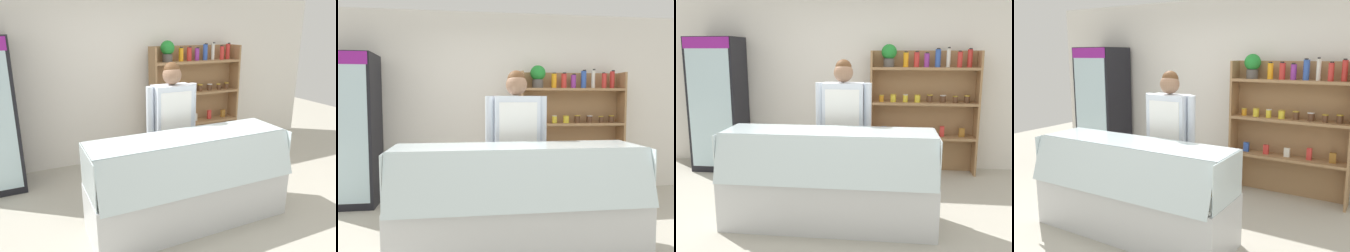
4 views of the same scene
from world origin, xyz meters
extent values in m
plane|color=#B7B2A3|center=(0.00, 0.00, 0.00)|extent=(12.00, 12.00, 0.00)
cube|color=white|center=(0.00, 2.10, 1.35)|extent=(6.80, 0.10, 2.70)
cylinder|color=#9E6623|center=(-2.16, 1.44, 0.34)|extent=(0.06, 0.06, 0.18)
cylinder|color=purple|center=(-2.01, 1.44, 0.34)|extent=(0.06, 0.06, 0.18)
cylinder|color=#2D8C38|center=(-2.01, 1.44, 0.89)|extent=(0.06, 0.06, 0.21)
cylinder|color=#9E6623|center=(-2.01, 1.44, 1.40)|extent=(0.06, 0.06, 0.15)
cube|color=#9E754C|center=(0.87, 1.92, 0.91)|extent=(1.56, 0.02, 1.81)
cube|color=#9E754C|center=(0.10, 1.78, 0.91)|extent=(0.03, 0.28, 1.81)
cube|color=#9E754C|center=(1.63, 1.78, 0.91)|extent=(0.03, 0.28, 1.81)
cube|color=#9E754C|center=(0.87, 1.78, 0.54)|extent=(1.50, 0.28, 0.04)
cube|color=#9E754C|center=(0.87, 1.78, 1.05)|extent=(1.50, 0.28, 0.04)
cube|color=#9E754C|center=(0.87, 1.78, 1.56)|extent=(1.50, 0.28, 0.04)
cylinder|color=#4C4742|center=(0.35, 1.78, 1.64)|extent=(0.16, 0.16, 0.12)
sphere|color=#20822D|center=(0.35, 1.78, 1.80)|extent=(0.22, 0.22, 0.22)
cylinder|color=orange|center=(0.59, 1.79, 1.68)|extent=(0.08, 0.08, 0.21)
cylinder|color=black|center=(0.59, 1.78, 1.79)|extent=(0.05, 0.05, 0.02)
cylinder|color=red|center=(0.75, 1.80, 1.68)|extent=(0.08, 0.08, 0.21)
cylinder|color=black|center=(0.75, 1.78, 1.80)|extent=(0.05, 0.05, 0.02)
cylinder|color=purple|center=(0.89, 1.80, 1.68)|extent=(0.07, 0.07, 0.20)
cylinder|color=black|center=(0.89, 1.78, 1.78)|extent=(0.05, 0.05, 0.02)
cylinder|color=#3356B2|center=(1.05, 1.80, 1.71)|extent=(0.08, 0.08, 0.26)
cylinder|color=black|center=(1.05, 1.78, 1.84)|extent=(0.05, 0.05, 0.02)
cylinder|color=silver|center=(1.19, 1.80, 1.71)|extent=(0.06, 0.06, 0.27)
cylinder|color=black|center=(1.19, 1.78, 1.85)|extent=(0.04, 0.04, 0.02)
cylinder|color=red|center=(1.35, 1.76, 1.69)|extent=(0.07, 0.07, 0.22)
cylinder|color=black|center=(1.35, 1.78, 1.80)|extent=(0.04, 0.04, 0.02)
cylinder|color=red|center=(1.49, 1.81, 1.70)|extent=(0.07, 0.07, 0.25)
cylinder|color=black|center=(1.49, 1.78, 1.84)|extent=(0.05, 0.05, 0.02)
cylinder|color=orange|center=(0.25, 1.78, 1.11)|extent=(0.07, 0.07, 0.09)
cylinder|color=gold|center=(0.25, 1.78, 1.16)|extent=(0.07, 0.07, 0.01)
cylinder|color=yellow|center=(0.42, 1.77, 1.12)|extent=(0.08, 0.08, 0.10)
cylinder|color=gold|center=(0.42, 1.78, 1.18)|extent=(0.08, 0.08, 0.01)
cylinder|color=yellow|center=(0.60, 1.77, 1.12)|extent=(0.07, 0.07, 0.10)
cylinder|color=silver|center=(0.60, 1.78, 1.18)|extent=(0.07, 0.07, 0.01)
cylinder|color=yellow|center=(0.77, 1.76, 1.12)|extent=(0.08, 0.08, 0.10)
cylinder|color=gold|center=(0.77, 1.78, 1.17)|extent=(0.09, 0.09, 0.01)
cylinder|color=brown|center=(0.95, 1.79, 1.12)|extent=(0.08, 0.08, 0.10)
cylinder|color=gold|center=(0.95, 1.78, 1.18)|extent=(0.08, 0.08, 0.01)
cylinder|color=brown|center=(1.14, 1.79, 1.12)|extent=(0.09, 0.09, 0.10)
cylinder|color=silver|center=(1.14, 1.78, 1.17)|extent=(0.09, 0.09, 0.01)
cylinder|color=brown|center=(1.32, 1.76, 1.11)|extent=(0.07, 0.07, 0.09)
cylinder|color=gold|center=(1.32, 1.78, 1.16)|extent=(0.07, 0.07, 0.01)
cylinder|color=brown|center=(1.48, 1.79, 1.12)|extent=(0.08, 0.08, 0.10)
cylinder|color=gold|center=(1.48, 1.78, 1.17)|extent=(0.08, 0.08, 0.01)
cube|color=#3356B2|center=(0.30, 1.78, 0.63)|extent=(0.08, 0.05, 0.13)
cube|color=red|center=(0.58, 1.78, 0.63)|extent=(0.07, 0.04, 0.13)
cube|color=silver|center=(0.87, 1.78, 0.62)|extent=(0.08, 0.04, 0.12)
cube|color=red|center=(1.15, 1.78, 0.64)|extent=(0.06, 0.04, 0.15)
cube|color=#9E6623|center=(1.44, 1.78, 0.63)|extent=(0.08, 0.05, 0.13)
cube|color=silver|center=(-0.25, -0.09, 0.28)|extent=(2.20, 0.68, 0.55)
cube|color=white|center=(-0.25, -0.09, 0.57)|extent=(2.14, 0.62, 0.03)
cube|color=silver|center=(-0.25, -0.41, 0.78)|extent=(2.16, 0.16, 0.47)
cube|color=silver|center=(-0.25, -0.04, 1.00)|extent=(2.16, 0.52, 0.01)
cube|color=silver|center=(-1.34, -0.09, 0.78)|extent=(0.01, 0.64, 0.45)
cube|color=silver|center=(0.84, -0.09, 0.78)|extent=(0.01, 0.64, 0.45)
cube|color=beige|center=(-1.08, -0.01, 0.61)|extent=(0.17, 0.15, 0.06)
cube|color=white|center=(-1.08, -0.21, 0.61)|extent=(0.05, 0.03, 0.02)
cube|color=beige|center=(-0.67, -0.01, 0.61)|extent=(0.17, 0.12, 0.05)
cube|color=white|center=(-0.67, -0.21, 0.61)|extent=(0.05, 0.03, 0.02)
cube|color=beige|center=(-0.25, -0.01, 0.61)|extent=(0.16, 0.10, 0.04)
cube|color=white|center=(-0.25, -0.21, 0.61)|extent=(0.05, 0.03, 0.02)
cube|color=tan|center=(0.17, -0.01, 0.61)|extent=(0.16, 0.10, 0.06)
cube|color=white|center=(0.17, -0.21, 0.61)|extent=(0.05, 0.03, 0.02)
cube|color=tan|center=(0.58, -0.01, 0.61)|extent=(0.16, 0.13, 0.04)
cube|color=white|center=(0.58, -0.21, 0.61)|extent=(0.05, 0.03, 0.02)
cylinder|color=tan|center=(-1.17, -0.19, 0.66)|extent=(0.16, 0.17, 0.15)
cylinder|color=#A35B4C|center=(-0.95, -0.19, 0.66)|extent=(0.18, 0.17, 0.15)
cylinder|color=#A35B4C|center=(-0.73, -0.19, 0.64)|extent=(0.16, 0.13, 0.11)
cylinder|color=white|center=(0.30, -0.17, 0.68)|extent=(0.07, 0.07, 0.18)
cylinder|color=white|center=(0.40, -0.17, 0.68)|extent=(0.07, 0.07, 0.19)
cylinder|color=#4C4233|center=(-0.27, 0.53, 0.40)|extent=(0.13, 0.13, 0.79)
cylinder|color=#4C4233|center=(-0.07, 0.53, 0.40)|extent=(0.13, 0.13, 0.79)
cube|color=silver|center=(-0.17, 0.53, 1.12)|extent=(0.47, 0.24, 0.65)
cube|color=white|center=(-0.17, 0.41, 0.77)|extent=(0.39, 0.01, 1.22)
cylinder|color=silver|center=(-0.45, 0.53, 1.15)|extent=(0.09, 0.09, 0.59)
cylinder|color=silver|center=(0.11, 0.53, 1.15)|extent=(0.09, 0.09, 0.59)
sphere|color=#8C664C|center=(-0.17, 0.53, 1.57)|extent=(0.22, 0.22, 0.22)
sphere|color=brown|center=(-0.17, 0.54, 1.62)|extent=(0.19, 0.19, 0.19)
camera|label=1|loc=(-1.83, -2.93, 2.11)|focal=35.00mm
camera|label=2|loc=(-0.73, -2.88, 1.40)|focal=35.00mm
camera|label=3|loc=(0.34, -3.76, 1.81)|focal=40.00mm
camera|label=4|loc=(2.11, -3.05, 1.89)|focal=40.00mm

